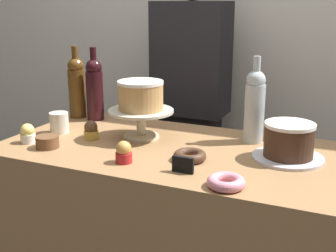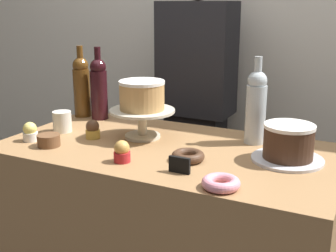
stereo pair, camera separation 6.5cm
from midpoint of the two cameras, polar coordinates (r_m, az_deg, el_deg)
name	(u,v)px [view 2 (the right image)]	position (r m, az deg, el deg)	size (l,w,h in m)	color
back_wall	(245,21)	(2.39, 10.77, 13.20)	(6.00, 0.05, 2.60)	silver
cake_stand_pedestal	(142,118)	(1.71, -2.26, 1.01)	(0.25, 0.25, 0.11)	beige
white_layer_cake	(142,95)	(1.69, -2.29, 4.01)	(0.18, 0.18, 0.11)	tan
silver_serving_platter	(287,159)	(1.55, 16.34, -4.15)	(0.24, 0.24, 0.01)	silver
chocolate_round_cake	(289,141)	(1.53, 16.52, -1.91)	(0.17, 0.17, 0.12)	#3D2619
wine_bottle_amber	(82,86)	(2.06, -10.24, 5.17)	(0.08, 0.08, 0.33)	#5B3814
wine_bottle_clear	(256,106)	(1.67, 12.41, 2.59)	(0.08, 0.08, 0.33)	#B2BCC1
wine_bottle_dark_red	(99,88)	(2.00, -8.02, 4.95)	(0.08, 0.08, 0.33)	black
cupcake_chocolate	(93,130)	(1.74, -8.67, -0.47)	(0.06, 0.06, 0.07)	gold
cupcake_lemon	(30,132)	(1.75, -16.40, -0.77)	(0.06, 0.06, 0.07)	white
cupcake_caramel	(122,152)	(1.47, -4.71, -3.36)	(0.06, 0.06, 0.07)	red
donut_pink	(221,183)	(1.28, 8.32, -7.32)	(0.11, 0.11, 0.03)	pink
donut_chocolate	(188,156)	(1.48, 3.86, -3.92)	(0.11, 0.11, 0.03)	#472D1E
cookie_stack	(49,140)	(1.68, -14.11, -1.82)	(0.08, 0.08, 0.04)	brown
price_sign_chalkboard	(179,165)	(1.38, 2.86, -5.06)	(0.07, 0.01, 0.05)	black
coffee_cup_ceramic	(62,122)	(1.84, -12.55, 0.55)	(0.08, 0.08, 0.08)	silver
barista_figure	(196,115)	(2.26, 4.45, 1.43)	(0.36, 0.22, 1.60)	black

